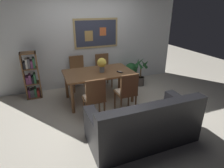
{
  "coord_description": "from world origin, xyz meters",
  "views": [
    {
      "loc": [
        -1.36,
        -3.37,
        2.15
      ],
      "look_at": [
        -0.05,
        -0.05,
        0.65
      ],
      "focal_mm": 29.94,
      "sensor_mm": 36.0,
      "label": 1
    }
  ],
  "objects_px": {
    "dining_chair_near_right": "(127,90)",
    "leather_couch": "(143,126)",
    "dining_table": "(99,75)",
    "potted_ivy": "(131,72)",
    "dining_chair_near_left": "(95,96)",
    "potted_palm": "(141,74)",
    "dining_chair_far_left": "(78,70)",
    "bookshelf": "(32,77)",
    "flower_vase": "(102,64)",
    "dining_chair_far_right": "(103,68)",
    "tv_remote": "(120,72)"
  },
  "relations": [
    {
      "from": "dining_chair_far_left",
      "to": "dining_chair_far_right",
      "type": "xyz_separation_m",
      "value": [
        0.72,
        -0.04,
        0.0
      ]
    },
    {
      "from": "dining_chair_near_left",
      "to": "flower_vase",
      "type": "relative_size",
      "value": 2.72
    },
    {
      "from": "dining_chair_far_right",
      "to": "tv_remote",
      "type": "distance_m",
      "value": 1.07
    },
    {
      "from": "dining_chair_far_right",
      "to": "potted_palm",
      "type": "bearing_deg",
      "value": -21.77
    },
    {
      "from": "bookshelf",
      "to": "potted_ivy",
      "type": "height_order",
      "value": "bookshelf"
    },
    {
      "from": "leather_couch",
      "to": "bookshelf",
      "type": "height_order",
      "value": "bookshelf"
    },
    {
      "from": "dining_table",
      "to": "potted_ivy",
      "type": "xyz_separation_m",
      "value": [
        1.28,
        0.81,
        -0.33
      ]
    },
    {
      "from": "dining_chair_near_right",
      "to": "flower_vase",
      "type": "xyz_separation_m",
      "value": [
        -0.29,
        0.76,
        0.39
      ]
    },
    {
      "from": "dining_chair_near_right",
      "to": "bookshelf",
      "type": "relative_size",
      "value": 0.79
    },
    {
      "from": "bookshelf",
      "to": "potted_palm",
      "type": "height_order",
      "value": "bookshelf"
    },
    {
      "from": "bookshelf",
      "to": "potted_palm",
      "type": "relative_size",
      "value": 1.41
    },
    {
      "from": "leather_couch",
      "to": "potted_palm",
      "type": "distance_m",
      "value": 2.47
    },
    {
      "from": "dining_chair_near_left",
      "to": "bookshelf",
      "type": "distance_m",
      "value": 1.93
    },
    {
      "from": "tv_remote",
      "to": "leather_couch",
      "type": "bearing_deg",
      "value": -98.58
    },
    {
      "from": "dining_table",
      "to": "potted_ivy",
      "type": "height_order",
      "value": "dining_table"
    },
    {
      "from": "tv_remote",
      "to": "flower_vase",
      "type": "bearing_deg",
      "value": 154.28
    },
    {
      "from": "dining_table",
      "to": "bookshelf",
      "type": "relative_size",
      "value": 1.37
    },
    {
      "from": "potted_palm",
      "to": "dining_chair_near_right",
      "type": "bearing_deg",
      "value": -129.96
    },
    {
      "from": "dining_chair_far_right",
      "to": "potted_palm",
      "type": "distance_m",
      "value": 1.09
    },
    {
      "from": "dining_chair_far_left",
      "to": "leather_couch",
      "type": "bearing_deg",
      "value": -78.34
    },
    {
      "from": "potted_palm",
      "to": "tv_remote",
      "type": "xyz_separation_m",
      "value": [
        -0.95,
        -0.65,
        0.39
      ]
    },
    {
      "from": "bookshelf",
      "to": "potted_ivy",
      "type": "relative_size",
      "value": 1.95
    },
    {
      "from": "bookshelf",
      "to": "flower_vase",
      "type": "bearing_deg",
      "value": -26.55
    },
    {
      "from": "dining_chair_near_left",
      "to": "bookshelf",
      "type": "bearing_deg",
      "value": 126.07
    },
    {
      "from": "dining_chair_near_left",
      "to": "leather_couch",
      "type": "height_order",
      "value": "dining_chair_near_left"
    },
    {
      "from": "dining_chair_far_left",
      "to": "tv_remote",
      "type": "height_order",
      "value": "dining_chair_far_left"
    },
    {
      "from": "dining_chair_far_right",
      "to": "leather_couch",
      "type": "xyz_separation_m",
      "value": [
        -0.18,
        -2.57,
        -0.23
      ]
    },
    {
      "from": "dining_chair_near_right",
      "to": "tv_remote",
      "type": "relative_size",
      "value": 5.74
    },
    {
      "from": "dining_chair_near_right",
      "to": "dining_table",
      "type": "bearing_deg",
      "value": 113.97
    },
    {
      "from": "dining_table",
      "to": "potted_palm",
      "type": "xyz_separation_m",
      "value": [
        1.39,
        0.43,
        -0.29
      ]
    },
    {
      "from": "dining_chair_far_left",
      "to": "potted_palm",
      "type": "height_order",
      "value": "dining_chair_far_left"
    },
    {
      "from": "dining_chair_far_left",
      "to": "potted_palm",
      "type": "relative_size",
      "value": 1.11
    },
    {
      "from": "dining_chair_far_left",
      "to": "potted_ivy",
      "type": "xyz_separation_m",
      "value": [
        1.6,
        -0.05,
        -0.23
      ]
    },
    {
      "from": "dining_table",
      "to": "potted_ivy",
      "type": "relative_size",
      "value": 2.67
    },
    {
      "from": "dining_chair_near_right",
      "to": "leather_couch",
      "type": "relative_size",
      "value": 0.51
    },
    {
      "from": "leather_couch",
      "to": "potted_palm",
      "type": "xyz_separation_m",
      "value": [
        1.18,
        2.17,
        0.04
      ]
    },
    {
      "from": "bookshelf",
      "to": "leather_couch",
      "type": "bearing_deg",
      "value": -55.57
    },
    {
      "from": "leather_couch",
      "to": "potted_palm",
      "type": "bearing_deg",
      "value": 61.53
    },
    {
      "from": "leather_couch",
      "to": "dining_chair_far_right",
      "type": "bearing_deg",
      "value": 86.01
    },
    {
      "from": "dining_chair_near_left",
      "to": "potted_palm",
      "type": "height_order",
      "value": "dining_chair_near_left"
    },
    {
      "from": "dining_chair_near_right",
      "to": "tv_remote",
      "type": "distance_m",
      "value": 0.62
    },
    {
      "from": "potted_palm",
      "to": "tv_remote",
      "type": "distance_m",
      "value": 1.21
    },
    {
      "from": "leather_couch",
      "to": "tv_remote",
      "type": "height_order",
      "value": "leather_couch"
    },
    {
      "from": "potted_ivy",
      "to": "potted_palm",
      "type": "relative_size",
      "value": 0.72
    },
    {
      "from": "potted_ivy",
      "to": "potted_palm",
      "type": "distance_m",
      "value": 0.4
    },
    {
      "from": "dining_chair_near_left",
      "to": "flower_vase",
      "type": "distance_m",
      "value": 0.97
    },
    {
      "from": "dining_chair_far_left",
      "to": "dining_table",
      "type": "bearing_deg",
      "value": -69.44
    },
    {
      "from": "leather_couch",
      "to": "tv_remote",
      "type": "xyz_separation_m",
      "value": [
        0.23,
        1.52,
        0.42
      ]
    },
    {
      "from": "dining_chair_near_right",
      "to": "leather_couch",
      "type": "xyz_separation_m",
      "value": [
        -0.14,
        -0.94,
        -0.23
      ]
    },
    {
      "from": "dining_chair_near_left",
      "to": "dining_chair_near_right",
      "type": "height_order",
      "value": "same"
    }
  ]
}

